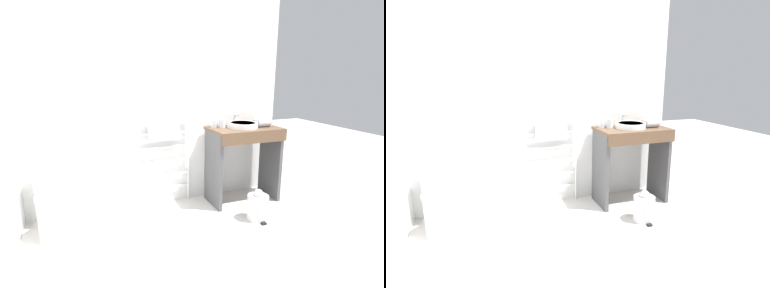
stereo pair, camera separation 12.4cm
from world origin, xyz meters
TOP-DOWN VIEW (x-y plane):
  - ground_plane at (0.00, 0.00)m, footprint 12.00×12.00m
  - wall_back at (0.00, 1.28)m, footprint 3.07×0.12m
  - toilet at (-1.07, 0.88)m, footprint 0.39×0.52m
  - towel_radiator at (0.06, 1.18)m, footprint 0.62×0.06m
  - vanity_counter at (0.96, 0.94)m, footprint 0.81×0.50m
  - sink_basin at (0.93, 0.94)m, footprint 0.34×0.34m
  - faucet at (0.93, 1.13)m, footprint 0.02×0.10m
  - cup_near_wall at (0.64, 1.08)m, footprint 0.08×0.08m
  - cup_near_edge at (0.71, 1.03)m, footprint 0.07×0.07m
  - hair_dryer at (1.19, 0.92)m, footprint 0.21×0.18m
  - trash_bin at (0.85, 0.45)m, footprint 0.22×0.25m
  - bath_mat at (-1.03, 0.31)m, footprint 0.56×0.36m

SIDE VIEW (x-z plane):
  - ground_plane at x=0.00m, z-range 0.00..0.00m
  - bath_mat at x=-1.03m, z-range 0.00..0.01m
  - trash_bin at x=0.85m, z-range -0.02..0.31m
  - toilet at x=-1.07m, z-range -0.04..0.69m
  - vanity_counter at x=0.96m, z-range 0.14..1.03m
  - towel_radiator at x=0.06m, z-range 0.22..1.26m
  - sink_basin at x=0.93m, z-range 0.89..0.95m
  - hair_dryer at x=1.19m, z-range 0.89..0.98m
  - cup_near_wall at x=0.64m, z-range 0.89..0.99m
  - cup_near_edge at x=0.71m, z-range 0.89..0.99m
  - faucet at x=0.93m, z-range 0.91..1.05m
  - wall_back at x=0.00m, z-range 0.00..2.39m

